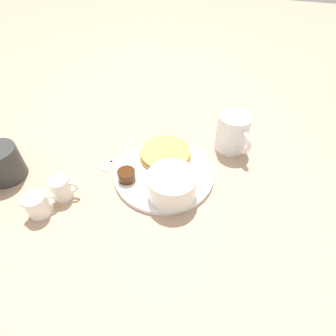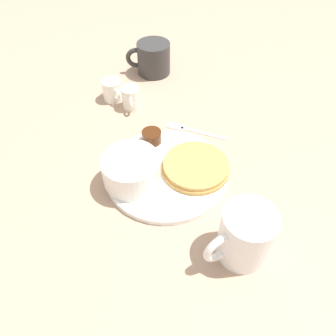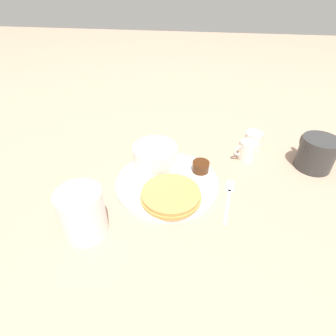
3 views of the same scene
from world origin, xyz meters
name	(u,v)px [view 1 (image 1 of 3)]	position (x,y,z in m)	size (l,w,h in m)	color
ground_plane	(164,175)	(0.00, 0.00, 0.00)	(4.00, 4.00, 0.00)	tan
plate	(164,174)	(0.00, 0.00, 0.01)	(0.25, 0.25, 0.01)	white
pancake_stack	(165,154)	(-0.06, -0.02, 0.02)	(0.14, 0.14, 0.02)	tan
bowl	(172,184)	(0.06, 0.04, 0.04)	(0.11, 0.11, 0.06)	white
syrup_cup	(127,175)	(0.05, -0.08, 0.03)	(0.04, 0.04, 0.03)	#47230F
butter_ramekin	(168,196)	(0.08, 0.04, 0.03)	(0.04, 0.04, 0.04)	white
coffee_mug	(233,133)	(-0.16, 0.14, 0.05)	(0.10, 0.10, 0.10)	white
creamer_pitcher_near	(62,188)	(0.14, -0.20, 0.03)	(0.04, 0.06, 0.06)	white
creamer_pitcher_far	(37,205)	(0.20, -0.22, 0.03)	(0.06, 0.06, 0.06)	white
fork	(115,157)	(-0.02, -0.15, 0.00)	(0.15, 0.03, 0.00)	silver
second_mug	(2,164)	(0.13, -0.37, 0.04)	(0.12, 0.09, 0.09)	#333333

